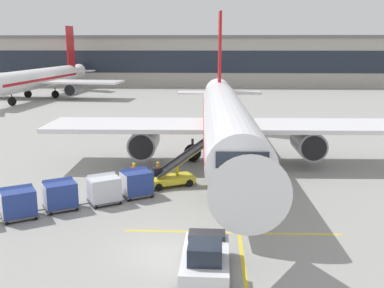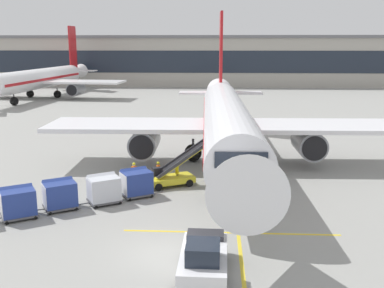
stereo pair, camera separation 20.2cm
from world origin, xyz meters
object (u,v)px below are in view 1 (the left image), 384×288
Objects in this scene: ground_crew_by_carts at (134,172)px; parked_airplane at (226,120)px; safety_cone_wingtip at (164,173)px; baggage_cart_second at (104,189)px; baggage_cart_third at (60,194)px; baggage_cart_fourth at (18,202)px; baggage_cart_lead at (136,182)px; distant_airplane at (38,79)px; ground_crew_by_loader at (177,171)px; safety_cone_engine_keepout at (134,174)px; pushback_tug at (206,257)px; ground_crew_wingwalker at (158,171)px; belt_loader at (173,173)px; ground_crew_marshaller at (128,180)px.

parked_airplane is at bearing 43.41° from ground_crew_by_carts.
baggage_cart_second is at bearing -117.92° from safety_cone_wingtip.
baggage_cart_fourth is at bearing -141.71° from baggage_cart_third.
distant_airplane is at bearing 116.95° from baggage_cart_lead.
baggage_cart_fourth is 1.57× the size of ground_crew_by_loader.
ground_crew_by_loader is 3.16m from ground_crew_by_carts.
baggage_cart_second and baggage_cart_fourth have the same top height.
safety_cone_engine_keepout is (-3.51, 1.36, -0.68)m from ground_crew_by_loader.
parked_airplane is at bearing 54.74° from baggage_cart_lead.
baggage_cart_lead is at bearing -132.21° from ground_crew_by_loader.
baggage_cart_third is 1.00× the size of baggage_cart_fourth.
safety_cone_engine_keepout is 0.02× the size of distant_airplane.
baggage_cart_second is 4.08m from ground_crew_by_carts.
pushback_tug is at bearing -68.13° from safety_cone_engine_keepout.
pushback_tug reaches higher than ground_crew_wingwalker.
baggage_cart_second is 4.17× the size of safety_cone_wingtip.
baggage_cart_third reaches higher than ground_crew_wingwalker.
baggage_cart_lead is at bearing 115.24° from pushback_tug.
safety_cone_engine_keepout is (-3.24, 1.65, -0.61)m from belt_loader.
ground_crew_by_carts is 1.94m from safety_cone_engine_keepout.
baggage_cart_lead is 4.92m from safety_cone_wingtip.
ground_crew_by_carts is 2.68× the size of safety_cone_engine_keepout.
parked_airplane reaches higher than ground_crew_by_loader.
ground_crew_by_loader is 3.96m from ground_crew_marshaller.
ground_crew_wingwalker is at bearing 67.03° from baggage_cart_lead.
distant_airplane is (-27.62, 53.05, 2.69)m from ground_crew_by_carts.
ground_crew_marshaller is (-0.06, -1.93, 0.00)m from ground_crew_by_carts.
ground_crew_by_loader is at bearing 100.05° from pushback_tug.
belt_loader is 1.15× the size of pushback_tug.
baggage_cart_fourth is 0.07× the size of distant_airplane.
baggage_cart_fourth reaches higher than ground_crew_by_carts.
ground_crew_by_loader is (0.27, 0.30, 0.07)m from belt_loader.
ground_crew_by_loader is 61.02m from distant_airplane.
ground_crew_marshaller is at bearing -129.44° from parked_airplane.
distant_airplane is (-30.49, 52.93, 2.76)m from belt_loader.
safety_cone_wingtip is at bearing 49.49° from ground_crew_by_carts.
pushback_tug is at bearing -78.59° from belt_loader.
baggage_cart_fourth is 1.57× the size of ground_crew_marshaller.
baggage_cart_third is at bearing -132.61° from parked_airplane.
baggage_cart_second is (-1.88, -1.46, 0.00)m from baggage_cart_lead.
baggage_cart_third is at bearing -153.54° from baggage_cart_second.
parked_airplane reaches higher than baggage_cart_second.
belt_loader is at bearing 34.99° from ground_crew_marshaller.
ground_crew_marshaller is at bearing -115.51° from safety_cone_wingtip.
pushback_tug reaches higher than ground_crew_by_loader.
baggage_cart_third is 6.37m from ground_crew_by_carts.
ground_crew_marshaller is at bearing 116.98° from pushback_tug.
safety_cone_wingtip is at bearing -139.38° from parked_airplane.
ground_crew_by_carts is (-5.48, 12.81, 0.17)m from pushback_tug.
belt_loader is 1.86× the size of baggage_cart_second.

